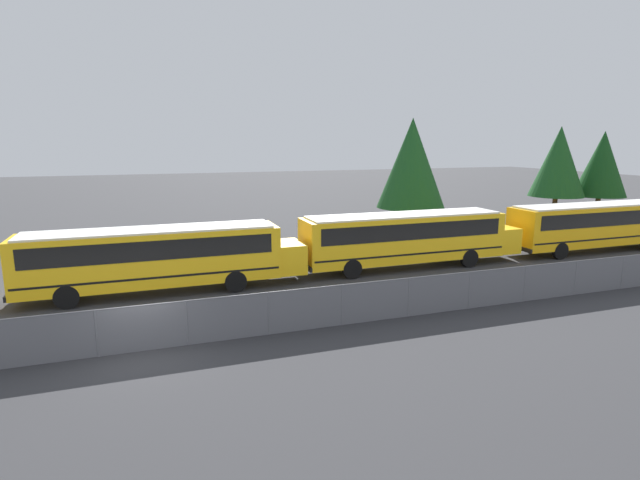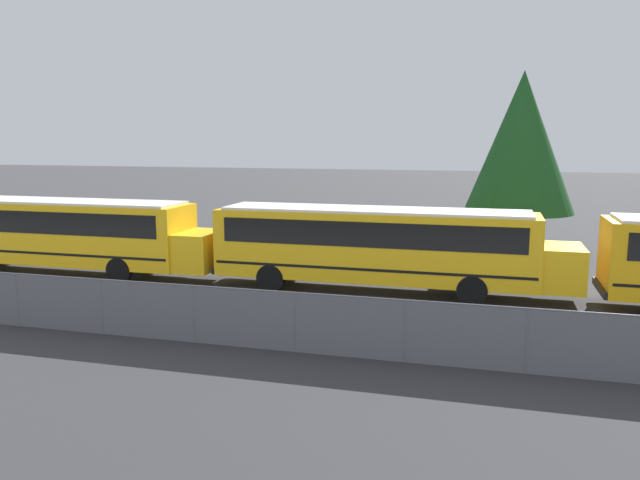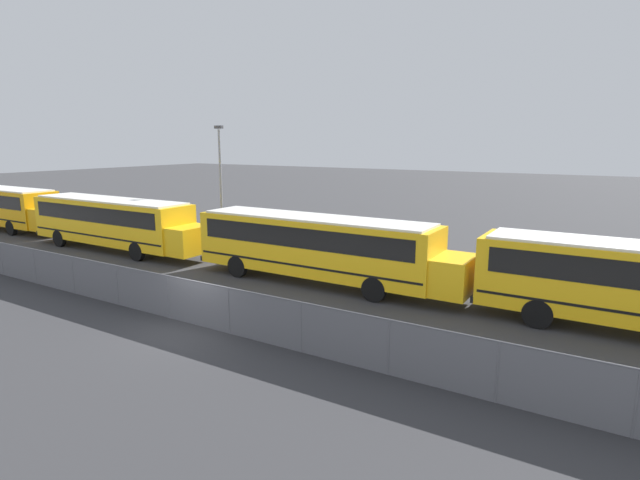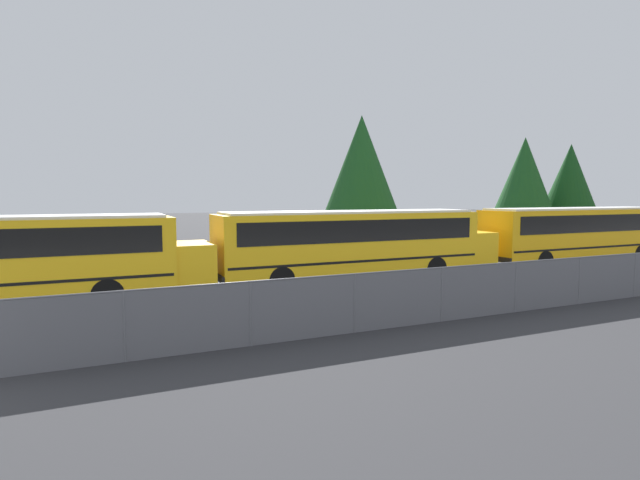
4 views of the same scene
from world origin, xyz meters
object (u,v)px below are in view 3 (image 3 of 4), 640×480
(light_pole, at_px, (221,178))
(school_bus_3, at_px, (319,244))
(school_bus_2, at_px, (114,220))
(school_bus_1, at_px, (1,204))

(light_pole, bearing_deg, school_bus_3, -26.93)
(school_bus_2, distance_m, school_bus_3, 14.55)
(school_bus_3, bearing_deg, light_pole, 153.07)
(school_bus_1, distance_m, school_bus_2, 14.12)
(school_bus_1, relative_size, school_bus_2, 1.00)
(school_bus_2, height_order, light_pole, light_pole)
(school_bus_1, distance_m, light_pole, 18.42)
(school_bus_1, bearing_deg, light_pole, 17.71)
(school_bus_3, distance_m, light_pole, 12.82)
(school_bus_2, xyz_separation_m, light_pole, (3.30, 6.03, 2.30))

